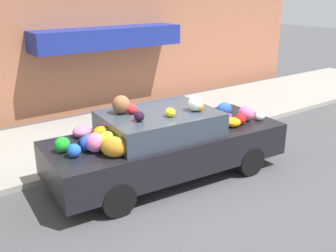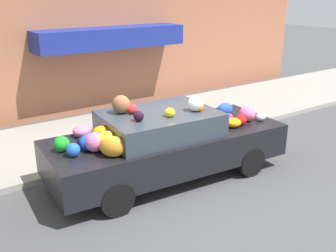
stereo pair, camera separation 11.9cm
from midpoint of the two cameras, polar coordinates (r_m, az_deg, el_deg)
name	(u,v)px [view 1 (the left image)]	position (r m, az deg, el deg)	size (l,w,h in m)	color
ground_plane	(168,177)	(7.71, -0.38, -7.36)	(60.00, 60.00, 0.00)	#4C4C4F
sidewalk_curb	(104,134)	(9.83, -9.57, -1.21)	(24.00, 3.20, 0.12)	#9E998E
building_facade	(66,36)	(11.34, -14.93, 12.56)	(18.00, 1.20, 4.51)	#B26B4C
fire_hydrant	(182,117)	(9.73, 1.73, 1.37)	(0.20, 0.20, 0.70)	#B2B2B7
art_car	(165,142)	(7.38, -0.89, -2.41)	(4.65, 2.02, 1.67)	black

